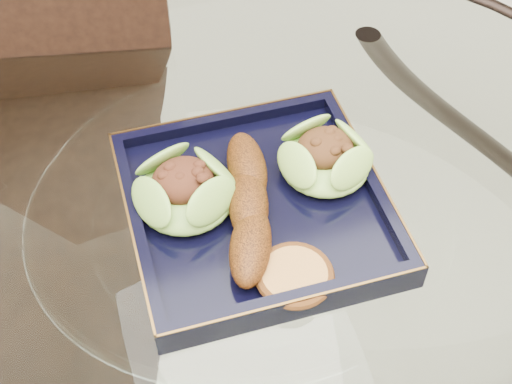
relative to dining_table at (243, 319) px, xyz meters
name	(u,v)px	position (x,y,z in m)	size (l,w,h in m)	color
dining_table	(243,319)	(0.00, 0.00, 0.00)	(1.13, 1.13, 0.77)	white
dining_chair	(38,209)	(-0.22, 0.28, -0.02)	(0.54, 0.54, 1.03)	black
navy_plate	(256,210)	(0.03, 0.02, 0.17)	(0.27, 0.27, 0.02)	black
lettuce_wrap_left	(185,192)	(-0.04, 0.05, 0.20)	(0.11, 0.11, 0.04)	#4E8E29
lettuce_wrap_right	(325,159)	(0.11, 0.05, 0.20)	(0.10, 0.10, 0.04)	#5C8F29
roasted_plantain	(249,204)	(0.01, 0.01, 0.20)	(0.20, 0.04, 0.04)	#652F0A
crumb_patty	(294,276)	(0.03, -0.08, 0.19)	(0.07, 0.07, 0.01)	#C47D41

